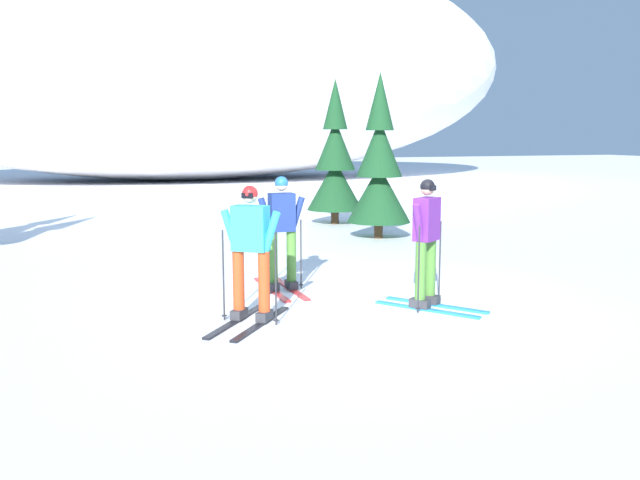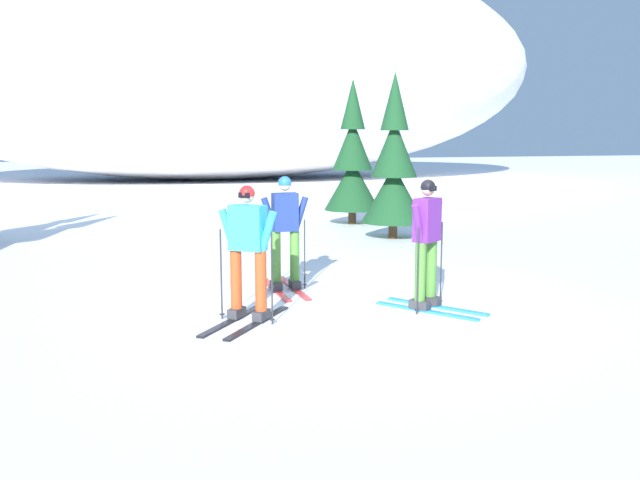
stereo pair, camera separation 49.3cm
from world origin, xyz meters
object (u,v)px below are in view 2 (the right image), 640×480
Objects in this scene: skier_navy_jacket at (285,232)px; skier_purple_jacket at (427,242)px; skier_cyan_jacket at (248,250)px; pine_tree_far_right at (394,170)px; pine_tree_center_right at (352,164)px.

skier_purple_jacket is at bearing -46.91° from skier_navy_jacket.
skier_cyan_jacket is 0.46× the size of pine_tree_far_right.
skier_purple_jacket is 9.33m from pine_tree_center_right.
pine_tree_far_right is (3.77, 4.53, 0.69)m from skier_navy_jacket.
pine_tree_far_right reaches higher than skier_purple_jacket.
skier_navy_jacket is 0.99× the size of skier_purple_jacket.
pine_tree_center_right is (2.17, 9.04, 0.69)m from skier_purple_jacket.
skier_purple_jacket is 0.46× the size of pine_tree_center_right.
skier_navy_jacket is at bearing 60.18° from skier_cyan_jacket.
pine_tree_center_right is at bearing 62.84° from skier_navy_jacket.
skier_cyan_jacket is at bearing 177.02° from skier_purple_jacket.
skier_purple_jacket is at bearing -103.51° from pine_tree_center_right.
skier_purple_jacket is at bearing -109.26° from pine_tree_far_right.
skier_navy_jacket is 1.01× the size of skier_cyan_jacket.
skier_cyan_jacket is at bearing -127.42° from pine_tree_far_right.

